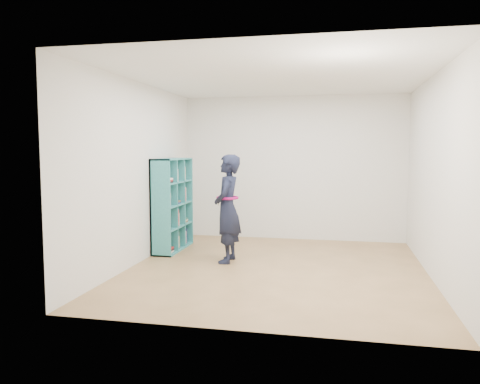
# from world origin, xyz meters

# --- Properties ---
(floor) EXTENTS (4.50, 4.50, 0.00)m
(floor) POSITION_xyz_m (0.00, 0.00, 0.00)
(floor) COLOR olive
(floor) RESTS_ON ground
(ceiling) EXTENTS (4.50, 4.50, 0.00)m
(ceiling) POSITION_xyz_m (0.00, 0.00, 2.60)
(ceiling) COLOR white
(ceiling) RESTS_ON wall_back
(wall_left) EXTENTS (0.02, 4.50, 2.60)m
(wall_left) POSITION_xyz_m (-2.00, 0.00, 1.30)
(wall_left) COLOR silver
(wall_left) RESTS_ON floor
(wall_right) EXTENTS (0.02, 4.50, 2.60)m
(wall_right) POSITION_xyz_m (2.00, 0.00, 1.30)
(wall_right) COLOR silver
(wall_right) RESTS_ON floor
(wall_back) EXTENTS (4.00, 0.02, 2.60)m
(wall_back) POSITION_xyz_m (0.00, 2.25, 1.30)
(wall_back) COLOR silver
(wall_back) RESTS_ON floor
(wall_front) EXTENTS (4.00, 0.02, 2.60)m
(wall_front) POSITION_xyz_m (0.00, -2.25, 1.30)
(wall_front) COLOR silver
(wall_front) RESTS_ON floor
(bookshelf) EXTENTS (0.33, 1.12, 1.50)m
(bookshelf) POSITION_xyz_m (-1.85, 0.91, 0.73)
(bookshelf) COLOR teal
(bookshelf) RESTS_ON floor
(person) EXTENTS (0.39, 0.58, 1.57)m
(person) POSITION_xyz_m (-0.75, 0.28, 0.79)
(person) COLOR black
(person) RESTS_ON floor
(smartphone) EXTENTS (0.03, 0.10, 0.14)m
(smartphone) POSITION_xyz_m (-0.91, 0.36, 0.89)
(smartphone) COLOR silver
(smartphone) RESTS_ON person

